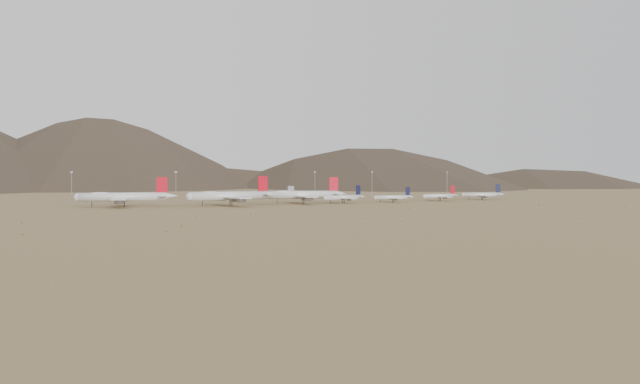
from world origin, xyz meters
name	(u,v)px	position (x,y,z in m)	size (l,w,h in m)	color
ground	(309,206)	(0.00, 0.00, 0.00)	(3000.00, 3000.00, 0.00)	#A28254
mountain_ridge	(143,112)	(0.00, 900.00, 150.00)	(4400.00, 1000.00, 300.00)	#483C2B
widebody_west	(123,197)	(-129.49, 38.83, 7.40)	(71.77, 55.96, 21.45)	silver
widebody_centre	(230,196)	(-54.70, 22.75, 7.63)	(73.66, 57.69, 22.12)	silver
widebody_east	(302,195)	(7.10, 31.41, 7.26)	(70.93, 54.58, 21.06)	silver
narrowbody_a	(344,197)	(41.23, 25.98, 4.62)	(42.37, 31.22, 14.24)	silver
narrowbody_b	(393,197)	(85.29, 21.99, 4.09)	(38.22, 27.31, 12.61)	silver
narrowbody_c	(440,196)	(135.34, 27.36, 4.32)	(40.18, 29.15, 13.30)	silver
narrowbody_d	(483,195)	(184.10, 31.28, 4.59)	(42.36, 31.03, 14.13)	silver
control_tower	(290,193)	(30.00, 120.00, 5.32)	(8.00, 8.00, 12.00)	tan
mast_far_west	(71,186)	(-161.79, 111.75, 14.20)	(2.00, 0.60, 25.70)	gray
mast_west	(176,184)	(-74.90, 129.11, 14.20)	(2.00, 0.60, 25.70)	gray
mast_centre	(315,184)	(48.77, 103.97, 14.20)	(2.00, 0.60, 25.70)	gray
mast_east	(372,183)	(128.06, 139.38, 14.20)	(2.00, 0.60, 25.70)	gray
mast_far_east	(447,183)	(205.85, 117.90, 14.20)	(2.00, 0.60, 25.70)	gray
desert_scrub	(375,212)	(8.92, -86.50, 0.32)	(385.16, 179.99, 0.91)	olive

